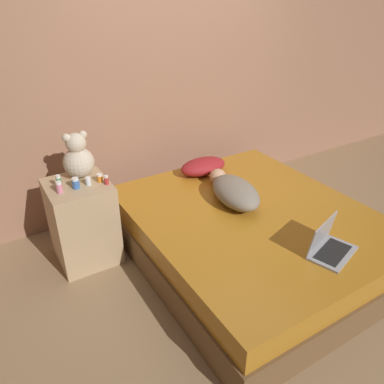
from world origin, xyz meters
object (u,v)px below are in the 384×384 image
Objects in this scene: bottle_clear at (88,181)px; bottle_orange at (100,178)px; pillow at (203,166)px; laptop at (329,246)px; bottle_green at (59,182)px; bottle_blue at (76,183)px; teddy_bear at (78,158)px; person_lying at (234,191)px; bottle_red at (106,180)px; bottle_pink at (59,187)px.

bottle_orange is at bearing 4.66° from bottle_clear.
pillow is at bearing 7.78° from bottle_clear.
bottle_clear reaches higher than laptop.
bottle_green is 1.64× the size of bottle_orange.
bottle_orange is 0.74× the size of bottle_blue.
pillow is 1.38m from bottle_green.
bottle_clear is (0.01, -0.17, -0.13)m from teddy_bear.
laptop is 1.76m from bottle_orange.
bottle_orange is at bearing -58.48° from teddy_bear.
teddy_bear reaches higher than person_lying.
teddy_bear is 5.13× the size of bottle_red.
bottle_orange is at bearing 3.78° from bottle_pink.
teddy_bear reaches higher than pillow.
bottle_clear is (-1.22, 1.32, 0.24)m from laptop.
bottle_orange is (-1.12, 1.33, 0.24)m from laptop.
bottle_red is (-0.97, 0.36, 0.20)m from person_lying.
bottle_green is (-1.29, 0.49, 0.22)m from person_lying.
bottle_green reaches higher than person_lying.
bottle_orange is 0.69× the size of bottle_pink.
bottle_clear is 0.69× the size of bottle_pink.
pillow is 7.51× the size of bottle_orange.
bottle_clear is (-1.09, 0.42, 0.20)m from person_lying.
person_lying is 10.15× the size of bottle_red.
teddy_bear is (-1.16, 0.02, 0.35)m from pillow.
person_lying is at bearing 80.62° from laptop.
pillow is 0.58m from person_lying.
bottle_red is at bearing -167.89° from pillow.
bottle_orange is 0.86× the size of bottle_red.
person_lying is 1.39m from bottle_pink.
teddy_bear is 5.94× the size of bottle_orange.
person_lying is at bearing -28.56° from teddy_bear.
pillow is 1.09m from bottle_orange.
person_lying is at bearing -20.87° from bottle_green.
bottle_red reaches higher than laptop.
person_lying is at bearing -21.18° from bottle_clear.
bottle_red is (-1.10, 1.26, 0.24)m from laptop.
bottle_orange is at bearing -171.94° from pillow.
bottle_red is at bearing -22.38° from bottle_green.
laptop is at bearing -45.03° from bottle_blue.
bottle_orange is (0.10, 0.01, -0.00)m from bottle_clear.
bottle_orange reaches higher than person_lying.
pillow is at bearing 8.06° from bottle_orange.
bottle_red is at bearing -14.84° from bottle_blue.
bottle_red is (0.22, -0.06, -0.01)m from bottle_blue.
laptop is at bearing -44.43° from bottle_green.
bottle_green is 0.13m from bottle_blue.
pillow is 1.16× the size of laptop.
bottle_blue is (-1.31, 1.32, 0.25)m from laptop.
bottle_red is (0.03, -0.07, 0.00)m from bottle_orange.
bottle_blue reaches higher than person_lying.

